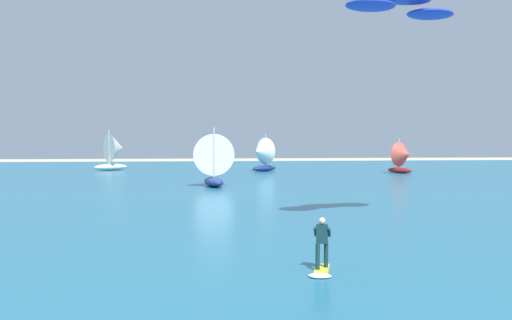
% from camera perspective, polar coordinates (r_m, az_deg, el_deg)
% --- Properties ---
extents(ocean, '(160.00, 90.00, 0.10)m').
position_cam_1_polar(ocean, '(54.88, -4.31, -2.16)').
color(ocean, '#236B89').
rests_on(ocean, ground).
extents(kitesurfer, '(1.07, 2.03, 1.67)m').
position_cam_1_polar(kitesurfer, '(18.48, 6.47, -8.99)').
color(kitesurfer, yellow).
rests_on(kitesurfer, ocean).
extents(kite, '(6.65, 4.49, 0.97)m').
position_cam_1_polar(kite, '(29.69, 14.11, 14.55)').
color(kite, '#1E33B2').
extents(sailboat_far_right, '(4.63, 4.20, 5.14)m').
position_cam_1_polar(sailboat_far_right, '(75.01, -13.69, 0.82)').
color(sailboat_far_right, silver).
rests_on(sailboat_far_right, ocean).
extents(sailboat_near_shore, '(3.79, 4.39, 5.00)m').
position_cam_1_polar(sailboat_near_shore, '(49.69, -4.32, 0.08)').
color(sailboat_near_shore, navy).
rests_on(sailboat_near_shore, ocean).
extents(sailboat_heeled_over, '(3.32, 3.65, 4.05)m').
position_cam_1_polar(sailboat_heeled_over, '(68.81, 14.29, 0.27)').
color(sailboat_heeled_over, maroon).
rests_on(sailboat_heeled_over, ocean).
extents(sailboat_trailing, '(4.09, 3.96, 4.58)m').
position_cam_1_polar(sailboat_trailing, '(70.20, 0.53, 0.58)').
color(sailboat_trailing, navy).
rests_on(sailboat_trailing, ocean).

